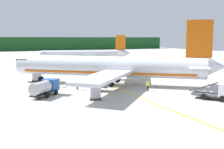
{
  "coord_description": "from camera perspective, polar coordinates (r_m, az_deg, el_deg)",
  "views": [
    {
      "loc": [
        -22.89,
        -31.09,
        8.79
      ],
      "look_at": [
        -5.43,
        7.86,
        2.99
      ],
      "focal_mm": 43.21,
      "sensor_mm": 36.0,
      "label": 1
    }
  ],
  "objects": [
    {
      "name": "crew_marshaller",
      "position": [
        45.26,
        7.59,
        -2.19
      ],
      "size": [
        0.45,
        0.53,
        1.76
      ],
      "color": "#191E33",
      "rests_on": "ground"
    },
    {
      "name": "service_truck_baggage",
      "position": [
        42.06,
        -14.08,
        -2.63
      ],
      "size": [
        5.14,
        5.31,
        2.4
      ],
      "color": "#2659A5",
      "rests_on": "ground"
    },
    {
      "name": "crew_loader_left",
      "position": [
        46.51,
        -7.37,
        -1.94
      ],
      "size": [
        0.52,
        0.45,
        1.74
      ],
      "color": "#191E33",
      "rests_on": "ground"
    },
    {
      "name": "airliner_foreground",
      "position": [
        50.71,
        -0.5,
        1.62
      ],
      "size": [
        35.09,
        30.04,
        11.9
      ],
      "color": "silver",
      "rests_on": "ground"
    },
    {
      "name": "cargo_container_mid",
      "position": [
        57.07,
        -15.71,
        -0.41
      ],
      "size": [
        1.98,
        1.98,
        2.1
      ],
      "color": "#333338",
      "rests_on": "ground"
    },
    {
      "name": "apron_guide_line",
      "position": [
        46.84,
        1.31,
        -3.08
      ],
      "size": [
        0.3,
        60.0,
        0.01
      ],
      "primitive_type": "cube",
      "color": "yellow",
      "rests_on": "ground"
    },
    {
      "name": "service_truck_fuel",
      "position": [
        41.23,
        21.83,
        -3.45
      ],
      "size": [
        4.86,
        5.93,
        2.54
      ],
      "color": "silver",
      "rests_on": "ground"
    },
    {
      "name": "cargo_container_near",
      "position": [
        38.78,
        -3.49,
        -3.9
      ],
      "size": [
        2.06,
        2.06,
        2.07
      ],
      "color": "#333338",
      "rests_on": "ground"
    },
    {
      "name": "ground",
      "position": [
        82.81,
        -7.95,
        1.49
      ],
      "size": [
        240.0,
        320.0,
        0.2
      ],
      "primitive_type": "cube",
      "color": "#B7B5AD"
    },
    {
      "name": "distant_treeline",
      "position": [
        197.24,
        -17.58,
        6.18
      ],
      "size": [
        216.0,
        6.0,
        9.39
      ],
      "primitive_type": "cube",
      "color": "#19471E",
      "rests_on": "ground"
    },
    {
      "name": "airliner_mid_apron",
      "position": [
        97.7,
        -5.71,
        4.18
      ],
      "size": [
        34.32,
        28.53,
        9.86
      ],
      "color": "silver",
      "rests_on": "ground"
    },
    {
      "name": "crew_loader_right",
      "position": [
        49.44,
        -11.26,
        -1.48
      ],
      "size": [
        0.52,
        0.46,
        1.7
      ],
      "color": "#191E33",
      "rests_on": "ground"
    }
  ]
}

